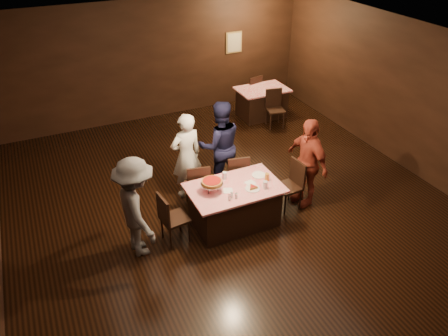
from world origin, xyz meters
The scene contains 22 objects.
room centered at (0.00, 0.01, 2.14)m, with size 10.00×10.04×3.02m.
main_table centered at (-0.18, 0.05, 0.39)m, with size 1.60×1.00×0.77m, color red.
back_table centered at (2.46, 3.80, 0.39)m, with size 1.30×0.90×0.77m, color red.
chair_far_left centered at (-0.58, 0.80, 0.47)m, with size 0.42×0.42×0.95m, color black.
chair_far_right centered at (0.22, 0.80, 0.47)m, with size 0.42×0.42×0.95m, color black.
chair_end_left centered at (-1.28, 0.05, 0.47)m, with size 0.42×0.42×0.95m, color black.
chair_end_right centered at (0.92, 0.05, 0.47)m, with size 0.42×0.42×0.95m, color black.
chair_back_near centered at (2.46, 3.10, 0.47)m, with size 0.42×0.42×0.95m, color black.
chair_back_far centered at (2.46, 4.40, 0.47)m, with size 0.42×0.42×0.95m, color black.
diner_white_jacket centered at (-0.60, 1.25, 0.86)m, with size 0.63×0.41×1.71m, color white.
diner_navy_hoodie centered at (0.11, 1.29, 0.90)m, with size 0.88×0.69×1.81m, color black.
diner_grey_knit centered at (-1.88, 0.06, 0.87)m, with size 1.12×0.64×1.73m, color #545559.
diner_red_shirt centered at (1.31, 0.09, 0.87)m, with size 1.01×0.42×1.73m, color maroon.
pizza_stand centered at (-0.58, 0.10, 0.95)m, with size 0.38×0.38×0.22m.
plate_with_slice centered at (0.07, -0.13, 0.80)m, with size 0.25×0.25×0.06m.
plate_empty centered at (0.37, 0.20, 0.78)m, with size 0.25×0.25×0.01m, color white.
glass_front_right centered at (0.27, -0.20, 0.84)m, with size 0.08×0.08×0.14m, color silver.
glass_amber centered at (0.42, 0.00, 0.84)m, with size 0.08×0.08×0.14m, color #BF7F26.
glass_back centered at (-0.23, 0.35, 0.84)m, with size 0.08×0.08×0.14m, color silver.
condiments centered at (-0.36, -0.23, 0.82)m, with size 0.17×0.10×0.09m.
napkin_center centered at (0.12, 0.05, 0.77)m, with size 0.16×0.16×0.01m, color white.
napkin_left centered at (-0.33, 0.00, 0.77)m, with size 0.16×0.16×0.01m, color white.
Camera 1 is at (-2.94, -5.44, 4.97)m, focal length 35.00 mm.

